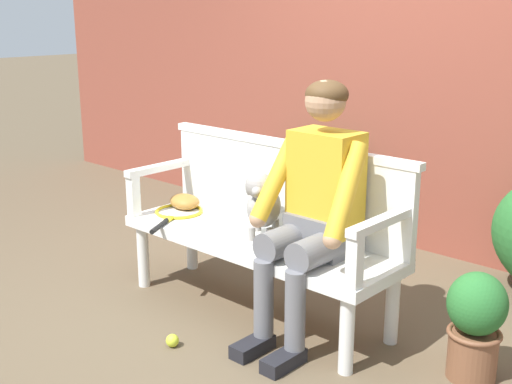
{
  "coord_description": "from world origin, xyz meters",
  "views": [
    {
      "loc": [
        2.3,
        -2.51,
        1.64
      ],
      "look_at": [
        0.0,
        0.0,
        0.7
      ],
      "focal_mm": 46.46,
      "sensor_mm": 36.0,
      "label": 1
    }
  ],
  "objects_px": {
    "person_seated": "(315,203)",
    "potted_plant": "(475,322)",
    "tennis_racket": "(177,213)",
    "garden_bench": "(256,246)",
    "baseball_glove": "(185,202)",
    "tennis_ball": "(172,341)",
    "dog_on_bench": "(263,204)"
  },
  "relations": [
    {
      "from": "person_seated",
      "to": "baseball_glove",
      "type": "relative_size",
      "value": 5.99
    },
    {
      "from": "dog_on_bench",
      "to": "potted_plant",
      "type": "height_order",
      "value": "dog_on_bench"
    },
    {
      "from": "garden_bench",
      "to": "dog_on_bench",
      "type": "relative_size",
      "value": 4.31
    },
    {
      "from": "baseball_glove",
      "to": "potted_plant",
      "type": "height_order",
      "value": "baseball_glove"
    },
    {
      "from": "tennis_racket",
      "to": "person_seated",
      "type": "bearing_deg",
      "value": 0.59
    },
    {
      "from": "potted_plant",
      "to": "dog_on_bench",
      "type": "bearing_deg",
      "value": -172.3
    },
    {
      "from": "garden_bench",
      "to": "person_seated",
      "type": "distance_m",
      "value": 0.52
    },
    {
      "from": "dog_on_bench",
      "to": "baseball_glove",
      "type": "bearing_deg",
      "value": 173.8
    },
    {
      "from": "garden_bench",
      "to": "tennis_racket",
      "type": "distance_m",
      "value": 0.63
    },
    {
      "from": "person_seated",
      "to": "tennis_ball",
      "type": "height_order",
      "value": "person_seated"
    },
    {
      "from": "garden_bench",
      "to": "dog_on_bench",
      "type": "bearing_deg",
      "value": 5.26
    },
    {
      "from": "tennis_racket",
      "to": "tennis_ball",
      "type": "relative_size",
      "value": 8.62
    },
    {
      "from": "person_seated",
      "to": "dog_on_bench",
      "type": "relative_size",
      "value": 3.42
    },
    {
      "from": "garden_bench",
      "to": "baseball_glove",
      "type": "xyz_separation_m",
      "value": [
        -0.68,
        0.08,
        0.1
      ]
    },
    {
      "from": "tennis_racket",
      "to": "baseball_glove",
      "type": "xyz_separation_m",
      "value": [
        -0.05,
        0.11,
        0.04
      ]
    },
    {
      "from": "tennis_racket",
      "to": "garden_bench",
      "type": "bearing_deg",
      "value": 2.33
    },
    {
      "from": "tennis_racket",
      "to": "tennis_ball",
      "type": "distance_m",
      "value": 0.91
    },
    {
      "from": "person_seated",
      "to": "tennis_racket",
      "type": "height_order",
      "value": "person_seated"
    },
    {
      "from": "tennis_ball",
      "to": "baseball_glove",
      "type": "bearing_deg",
      "value": 133.82
    },
    {
      "from": "tennis_ball",
      "to": "dog_on_bench",
      "type": "bearing_deg",
      "value": 82.09
    },
    {
      "from": "dog_on_bench",
      "to": "potted_plant",
      "type": "bearing_deg",
      "value": 7.7
    },
    {
      "from": "garden_bench",
      "to": "person_seated",
      "type": "bearing_deg",
      "value": -2.06
    },
    {
      "from": "dog_on_bench",
      "to": "baseball_glove",
      "type": "distance_m",
      "value": 0.74
    },
    {
      "from": "garden_bench",
      "to": "tennis_racket",
      "type": "relative_size",
      "value": 2.91
    },
    {
      "from": "garden_bench",
      "to": "person_seated",
      "type": "relative_size",
      "value": 1.26
    },
    {
      "from": "baseball_glove",
      "to": "potted_plant",
      "type": "distance_m",
      "value": 1.89
    },
    {
      "from": "person_seated",
      "to": "dog_on_bench",
      "type": "distance_m",
      "value": 0.37
    },
    {
      "from": "person_seated",
      "to": "potted_plant",
      "type": "bearing_deg",
      "value": 12.44
    },
    {
      "from": "garden_bench",
      "to": "tennis_ball",
      "type": "xyz_separation_m",
      "value": [
        -0.04,
        -0.58,
        -0.36
      ]
    },
    {
      "from": "tennis_racket",
      "to": "baseball_glove",
      "type": "height_order",
      "value": "baseball_glove"
    },
    {
      "from": "tennis_ball",
      "to": "potted_plant",
      "type": "relative_size",
      "value": 0.13
    },
    {
      "from": "garden_bench",
      "to": "tennis_ball",
      "type": "height_order",
      "value": "garden_bench"
    }
  ]
}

